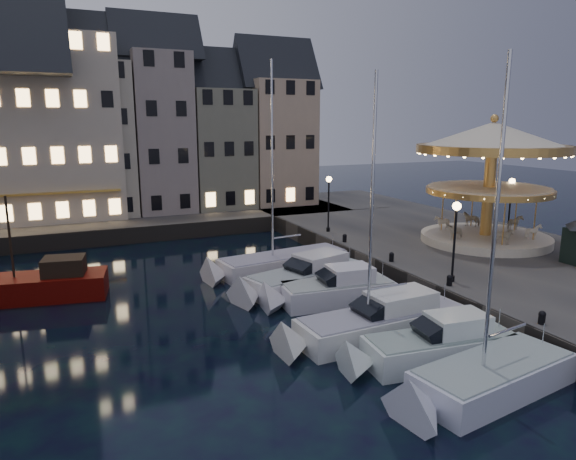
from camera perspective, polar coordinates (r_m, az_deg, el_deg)
name	(u,v)px	position (r m, az deg, el deg)	size (l,w,h in m)	color
ground	(340,335)	(23.73, 5.76, -11.50)	(160.00, 160.00, 0.00)	black
quay_east	(480,257)	(36.26, 20.52, -2.81)	(16.00, 56.00, 1.30)	#474442
quay_north	(101,224)	(47.74, -20.02, 0.65)	(44.00, 12.00, 1.30)	#474442
quaywall_e	(378,271)	(31.31, 9.93, -4.49)	(0.15, 44.00, 1.30)	#47423A
quaywall_n	(134,235)	(42.06, -16.69, -0.58)	(48.00, 0.15, 1.30)	#47423A
streetlamp_b	(455,230)	(27.41, 18.08, -0.01)	(0.44, 0.44, 4.17)	black
streetlamp_c	(329,196)	(38.33, 4.54, 3.82)	(0.44, 0.44, 4.17)	black
streetlamp_d	(511,198)	(40.19, 23.49, 3.24)	(0.44, 0.44, 4.17)	black
bollard_a	(542,317)	(23.66, 26.38, -8.65)	(0.30, 0.30, 0.57)	black
bollard_b	(450,280)	(27.24, 17.51, -5.30)	(0.30, 0.30, 0.57)	black
bollard_c	(391,256)	(30.99, 11.43, -2.90)	(0.30, 0.30, 0.57)	black
bollard_d	(345,238)	(35.48, 6.31, -0.84)	(0.30, 0.30, 0.57)	black
townhouse_nb	(16,136)	(48.95, -28.00, 9.25)	(6.16, 8.00, 13.80)	slate
townhouse_nc	(93,129)	(48.93, -20.88, 10.45)	(6.82, 8.00, 14.80)	#AFA590
townhouse_nd	(159,123)	(49.60, -14.17, 11.45)	(5.50, 8.00, 15.80)	gray
townhouse_ne	(217,139)	(50.87, -7.94, 10.00)	(6.16, 8.00, 12.80)	slate
townhouse_nf	(274,133)	(52.85, -1.53, 10.72)	(6.82, 8.00, 13.80)	tan
hotel_corner	(14,117)	(48.94, -28.11, 11.01)	(17.60, 9.00, 16.80)	beige
motorboat_a	(483,382)	(19.85, 20.85, -15.48)	(7.52, 3.41, 12.44)	silver
motorboat_b	(431,348)	(21.56, 15.60, -12.56)	(7.23, 2.76, 2.15)	silver
motorboat_c	(375,323)	(23.36, 9.67, -10.20)	(9.04, 2.72, 12.00)	silver
motorboat_d	(330,292)	(27.27, 4.66, -6.87)	(7.08, 2.88, 2.15)	silver
motorboat_e	(303,279)	(29.33, 1.71, -5.46)	(8.61, 4.60, 2.15)	silver
motorboat_f	(276,265)	(32.62, -1.31, -3.86)	(9.58, 3.57, 12.67)	silver
red_fishing_boat	(39,286)	(30.94, -25.90, -5.67)	(7.55, 3.70, 5.87)	#5A0703
carousel	(491,159)	(36.98, 21.66, 7.30)	(9.81, 9.81, 8.59)	beige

